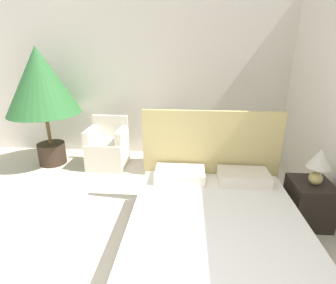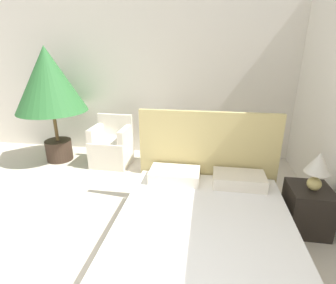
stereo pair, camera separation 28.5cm
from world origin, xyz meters
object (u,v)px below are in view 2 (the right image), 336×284
(potted_palm, at_px, (49,83))
(table_lamp, at_px, (318,167))
(nightstand, at_px, (307,209))
(armchair_near_window_right, at_px, (169,151))
(bed, at_px, (204,235))
(armchair_near_window_left, at_px, (112,148))

(potted_palm, relative_size, table_lamp, 4.66)
(nightstand, bearing_deg, armchair_near_window_right, 142.50)
(armchair_near_window_right, bearing_deg, bed, -75.64)
(armchair_near_window_left, distance_m, armchair_near_window_right, 1.04)
(nightstand, bearing_deg, potted_palm, 159.98)
(armchair_near_window_left, relative_size, armchair_near_window_right, 1.00)
(bed, relative_size, armchair_near_window_right, 2.44)
(table_lamp, bearing_deg, potted_palm, 159.66)
(bed, xyz_separation_m, nightstand, (1.16, 0.65, -0.01))
(armchair_near_window_left, distance_m, nightstand, 3.18)
(bed, height_order, nightstand, bed)
(potted_palm, distance_m, nightstand, 4.32)
(armchair_near_window_left, distance_m, table_lamp, 3.24)
(bed, bearing_deg, nightstand, 29.05)
(armchair_near_window_right, distance_m, nightstand, 2.29)
(nightstand, xyz_separation_m, table_lamp, (0.01, -0.03, 0.55))
(armchair_near_window_left, height_order, table_lamp, table_lamp)
(bed, height_order, potted_palm, potted_palm)
(armchair_near_window_left, bearing_deg, table_lamp, -24.87)
(potted_palm, distance_m, table_lamp, 4.22)
(armchair_near_window_right, bearing_deg, nightstand, -40.93)
(potted_palm, bearing_deg, armchair_near_window_left, -1.66)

